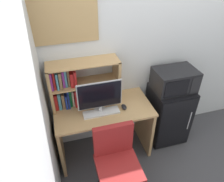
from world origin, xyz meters
name	(u,v)px	position (x,y,z in m)	size (l,w,h in m)	color
wall_back	(198,43)	(0.40, 0.02, 1.30)	(6.40, 0.04, 2.60)	silver
desk	(104,123)	(-0.97, -0.30, 0.53)	(1.16, 0.59, 0.77)	tan
hutch_bookshelf	(74,84)	(-1.27, -0.12, 1.06)	(0.80, 0.26, 0.55)	tan
monitor	(100,97)	(-1.02, -0.36, 0.99)	(0.50, 0.17, 0.41)	#B7B7BC
keyboard	(101,112)	(-1.01, -0.38, 0.78)	(0.42, 0.13, 0.02)	silver
computer_mouse	(124,107)	(-0.73, -0.37, 0.79)	(0.06, 0.10, 0.04)	black
mini_fridge	(168,114)	(-0.04, -0.26, 0.42)	(0.51, 0.49, 0.84)	black
microwave	(174,80)	(-0.04, -0.25, 0.98)	(0.52, 0.36, 0.28)	black
desk_chair	(117,168)	(-0.97, -0.86, 0.38)	(0.52, 0.52, 0.87)	black
wall_corkboard	(61,19)	(-1.30, -0.01, 1.76)	(0.74, 0.02, 0.50)	tan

